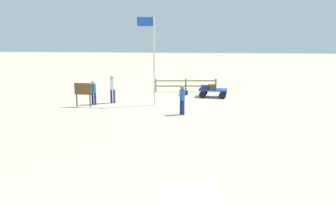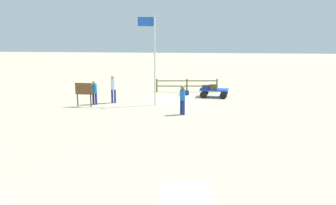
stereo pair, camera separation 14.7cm
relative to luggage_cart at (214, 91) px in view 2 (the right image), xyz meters
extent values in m
plane|color=#B6AE8F|center=(2.68, 1.59, -0.44)|extent=(120.00, 120.00, 0.00)
cube|color=blue|center=(-0.02, 0.00, 0.10)|extent=(2.10, 1.29, 0.10)
cube|color=blue|center=(0.92, -0.11, 0.10)|extent=(0.20, 1.02, 0.10)
cylinder|color=black|center=(0.73, 0.48, -0.19)|extent=(0.50, 0.18, 0.49)
cylinder|color=black|center=(0.61, -0.63, -0.19)|extent=(0.50, 0.18, 0.49)
cylinder|color=black|center=(-0.65, 0.64, -0.19)|extent=(0.50, 0.18, 0.49)
cylinder|color=black|center=(-0.78, -0.47, -0.19)|extent=(0.50, 0.18, 0.49)
cube|color=#453B1B|center=(0.06, 0.27, 0.34)|extent=(0.52, 0.45, 0.37)
cube|color=navy|center=(0.51, 0.22, 0.30)|extent=(0.68, 0.46, 0.30)
cube|color=#102350|center=(2.12, -0.71, -0.28)|extent=(0.61, 0.36, 0.32)
cylinder|color=navy|center=(1.80, 5.66, -0.02)|extent=(0.14, 0.14, 0.84)
cylinder|color=navy|center=(1.95, 5.52, -0.02)|extent=(0.14, 0.14, 0.84)
cylinder|color=#1E5AB0|center=(1.87, 5.59, 0.69)|extent=(0.43, 0.43, 0.58)
sphere|color=olive|center=(1.87, 5.59, 1.10)|extent=(0.24, 0.24, 0.24)
cylinder|color=navy|center=(6.50, 2.79, 0.01)|extent=(0.14, 0.14, 0.90)
cylinder|color=navy|center=(6.70, 2.78, 0.01)|extent=(0.14, 0.14, 0.90)
cylinder|color=white|center=(6.60, 2.79, 0.80)|extent=(0.35, 0.35, 0.67)
sphere|color=tan|center=(6.60, 2.79, 1.26)|extent=(0.25, 0.25, 0.25)
cylinder|color=navy|center=(7.58, 3.44, -0.06)|extent=(0.14, 0.14, 0.76)
cylinder|color=navy|center=(7.77, 3.40, -0.06)|extent=(0.14, 0.14, 0.76)
cylinder|color=#1B659C|center=(7.67, 3.42, 0.60)|extent=(0.41, 0.41, 0.56)
sphere|color=tan|center=(7.67, 3.42, 1.00)|extent=(0.24, 0.24, 0.24)
cylinder|color=silver|center=(3.79, 3.17, 2.35)|extent=(0.10, 0.10, 5.57)
cube|color=blue|center=(4.33, 3.17, 4.76)|extent=(0.96, 0.23, 0.55)
cylinder|color=#4C3319|center=(7.68, 4.14, -0.05)|extent=(0.08, 0.08, 0.77)
cylinder|color=#4C3319|center=(8.54, 4.12, -0.05)|extent=(0.08, 0.08, 0.77)
cube|color=brown|center=(8.11, 4.13, 0.69)|extent=(1.07, 0.08, 0.72)
cylinder|color=brown|center=(-0.30, -2.31, 0.07)|extent=(0.12, 0.12, 1.03)
cylinder|color=brown|center=(2.05, -2.04, 0.07)|extent=(0.12, 0.12, 1.03)
cylinder|color=brown|center=(4.39, -1.77, 0.07)|extent=(0.12, 0.12, 1.03)
cube|color=brown|center=(2.05, -2.04, 0.43)|extent=(4.70, 0.62, 0.08)
cube|color=brown|center=(2.05, -2.04, 0.02)|extent=(4.70, 0.62, 0.08)
camera|label=1|loc=(0.82, 23.82, 3.98)|focal=35.65mm
camera|label=2|loc=(0.67, 23.80, 3.98)|focal=35.65mm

